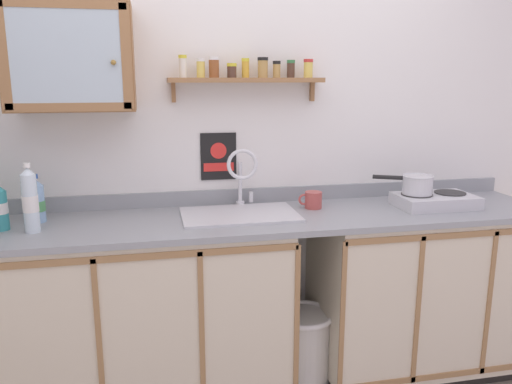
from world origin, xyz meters
The scene contains 15 objects.
back_wall centered at (0.00, 0.73, 1.24)m, with size 3.84×0.07×2.46m.
lower_cabinet_run centered at (-0.71, 0.41, 0.47)m, with size 1.81×0.59×0.93m.
lower_cabinet_run_right centered at (1.01, 0.41, 0.47)m, with size 1.21×0.59×0.93m.
countertop centered at (0.00, 0.41, 0.94)m, with size 3.20×0.62×0.03m, color gray.
backsplash centered at (0.00, 0.69, 1.00)m, with size 3.20×0.02×0.08m, color gray.
sink centered at (-0.02, 0.45, 0.94)m, with size 0.58×0.41×0.43m.
hot_plate_stove centered at (1.03, 0.39, 0.99)m, with size 0.41×0.26×0.07m.
saucepan centered at (0.93, 0.42, 1.08)m, with size 0.30×0.20×0.10m.
bottle_water_blue_2 centered at (-0.99, 0.52, 1.06)m, with size 0.08×0.08×0.23m.
bottle_water_clear_5 centered at (-0.98, 0.35, 1.10)m, with size 0.07×0.07×0.31m.
mug centered at (0.38, 0.50, 1.00)m, with size 0.13×0.09×0.09m.
wall_cabinet centered at (-0.80, 0.57, 1.72)m, with size 0.58×0.28×0.49m.
spice_shelf centered at (0.05, 0.63, 1.64)m, with size 0.80×0.14×0.23m.
warning_sign centered at (-0.09, 0.70, 1.22)m, with size 0.19×0.01×0.25m.
trash_bin centered at (0.30, 0.37, 0.22)m, with size 0.32×0.32×0.43m.
Camera 1 is at (-0.45, -1.98, 1.63)m, focal length 35.51 mm.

